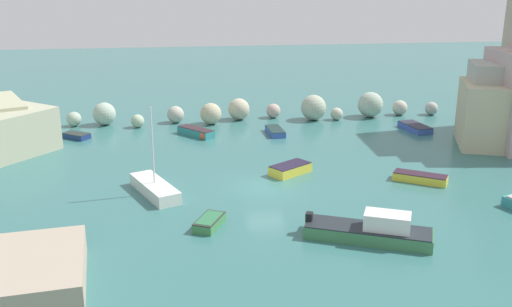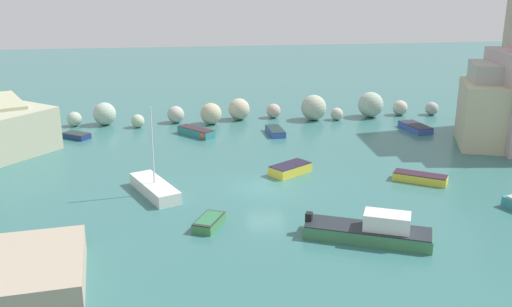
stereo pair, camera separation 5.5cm
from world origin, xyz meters
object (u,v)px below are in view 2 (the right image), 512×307
object	(u,v)px
moored_boat_3	(372,230)
moored_boat_7	(290,169)
moored_boat_9	(209,222)
moored_boat_4	(420,178)
moored_boat_6	(77,136)
moored_boat_0	(155,188)
channel_buoy	(204,136)
moored_boat_8	(196,132)
moored_boat_1	(415,127)
moored_boat_2	(275,131)

from	to	relation	value
moored_boat_3	moored_boat_7	bearing A→B (deg)	125.59
moored_boat_7	moored_boat_9	xyz separation A→B (m)	(-6.35, -8.35, -0.06)
moored_boat_4	moored_boat_6	world-z (taller)	moored_boat_4
moored_boat_0	moored_boat_3	distance (m)	14.55
channel_buoy	moored_boat_8	size ratio (longest dim) A/B	0.18
moored_boat_1	moored_boat_7	xyz separation A→B (m)	(-13.74, -10.30, 0.08)
moored_boat_0	moored_boat_1	distance (m)	26.69
moored_boat_0	moored_boat_7	bearing A→B (deg)	82.87
moored_boat_9	moored_boat_6	bearing A→B (deg)	-126.53
moored_boat_3	moored_boat_7	xyz separation A→B (m)	(-2.23, 11.30, -0.22)
moored_boat_2	moored_boat_8	size ratio (longest dim) A/B	0.88
moored_boat_4	moored_boat_6	bearing A→B (deg)	-176.90
moored_boat_3	moored_boat_6	size ratio (longest dim) A/B	2.67
moored_boat_3	moored_boat_8	xyz separation A→B (m)	(-8.53, 22.56, -0.23)
channel_buoy	moored_boat_3	bearing A→B (deg)	-69.49
channel_buoy	moored_boat_3	size ratio (longest dim) A/B	0.09
moored_boat_1	moored_boat_4	distance (m)	14.21
channel_buoy	moored_boat_9	world-z (taller)	channel_buoy
moored_boat_4	moored_boat_8	world-z (taller)	moored_boat_8
moored_boat_8	moored_boat_7	bearing A→B (deg)	-10.77
channel_buoy	moored_boat_0	bearing A→B (deg)	-106.97
moored_boat_3	moored_boat_9	world-z (taller)	moored_boat_3
moored_boat_0	moored_boat_7	xyz separation A→B (m)	(9.54, 2.74, -0.07)
channel_buoy	moored_boat_6	distance (m)	11.16
moored_boat_4	moored_boat_7	xyz separation A→B (m)	(-8.55, 2.92, 0.06)
moored_boat_0	moored_boat_6	bearing A→B (deg)	-177.00
moored_boat_8	moored_boat_9	distance (m)	19.62
moored_boat_1	moored_boat_9	bearing A→B (deg)	-56.62
moored_boat_2	moored_boat_3	bearing A→B (deg)	-179.22
channel_buoy	moored_boat_4	xyz separation A→B (m)	(14.24, -12.80, -0.02)
channel_buoy	moored_boat_9	distance (m)	18.24
moored_boat_0	moored_boat_9	size ratio (longest dim) A/B	2.24
moored_boat_0	moored_boat_1	xyz separation A→B (m)	(23.28, 13.05, -0.15)
channel_buoy	moored_boat_2	world-z (taller)	channel_buoy
moored_boat_3	moored_boat_6	xyz separation A→B (m)	(-18.91, 23.10, -0.33)
moored_boat_7	moored_boat_8	distance (m)	12.90
moored_boat_2	moored_boat_7	distance (m)	10.77
moored_boat_4	channel_buoy	bearing A→B (deg)	171.43
channel_buoy	moored_boat_8	world-z (taller)	moored_boat_8
moored_boat_1	moored_boat_6	bearing A→B (deg)	-102.33
moored_boat_7	moored_boat_8	world-z (taller)	moored_boat_7
moored_boat_1	moored_boat_7	distance (m)	17.18
moored_boat_0	moored_boat_6	size ratio (longest dim) A/B	2.25
moored_boat_1	moored_boat_9	size ratio (longest dim) A/B	1.43
moored_boat_1	moored_boat_8	distance (m)	20.07
moored_boat_1	moored_boat_2	distance (m)	12.98
moored_boat_0	moored_boat_3	size ratio (longest dim) A/B	0.84
channel_buoy	moored_boat_3	xyz separation A→B (m)	(7.92, -21.17, 0.26)
moored_boat_9	moored_boat_1	bearing A→B (deg)	159.21
moored_boat_7	moored_boat_8	xyz separation A→B (m)	(-6.30, 11.26, -0.01)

